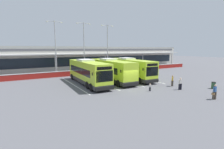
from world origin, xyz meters
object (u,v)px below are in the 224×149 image
coach_bus_leftmost (88,72)px  litter_bin (213,85)px  coach_bus_centre (129,69)px  pedestrian_with_handbag (215,92)px  lamp_post_east (107,45)px  pedestrian_in_dark_coat (172,80)px  coach_bus_left_centre (111,70)px  pedestrian_child (150,87)px  pedestrian_near_bin (180,83)px  lamp_post_centre (84,45)px  lamp_post_west (55,44)px

coach_bus_leftmost → litter_bin: size_ratio=13.15×
coach_bus_centre → pedestrian_with_handbag: size_ratio=7.55×
pedestrian_with_handbag → coach_bus_leftmost: bearing=121.3°
lamp_post_east → pedestrian_in_dark_coat: bearing=-89.2°
coach_bus_left_centre → lamp_post_east: bearing=64.0°
pedestrian_in_dark_coat → pedestrian_child: bearing=-174.1°
coach_bus_left_centre → pedestrian_in_dark_coat: bearing=-54.8°
coach_bus_left_centre → pedestrian_with_handbag: 15.41m
coach_bus_left_centre → pedestrian_near_bin: bearing=-64.1°
coach_bus_left_centre → pedestrian_child: coach_bus_left_centre is taller
coach_bus_leftmost → pedestrian_with_handbag: 16.88m
lamp_post_centre → lamp_post_east: (6.12, 0.54, 0.00)m
pedestrian_with_handbag → pedestrian_near_bin: 4.68m
coach_bus_leftmost → lamp_post_centre: bearing=71.6°
lamp_post_east → litter_bin: size_ratio=11.83×
pedestrian_with_handbag → pedestrian_in_dark_coat: (1.26, 6.63, 0.02)m
pedestrian_near_bin → coach_bus_leftmost: bearing=133.3°
pedestrian_in_dark_coat → pedestrian_near_bin: (-0.81, -1.97, 0.00)m
pedestrian_near_bin → lamp_post_west: (-11.42, 21.54, 5.42)m
coach_bus_left_centre → lamp_post_east: (5.44, 11.13, 4.50)m
coach_bus_leftmost → lamp_post_west: bearing=100.7°
coach_bus_centre → lamp_post_centre: size_ratio=1.11×
lamp_post_west → pedestrian_near_bin: bearing=-62.1°
litter_bin → coach_bus_centre: bearing=114.4°
pedestrian_in_dark_coat → lamp_post_west: bearing=122.0°
lamp_post_east → pedestrian_with_handbag: bearing=-92.2°
pedestrian_near_bin → lamp_post_centre: (-5.58, 20.66, 5.42)m
coach_bus_leftmost → pedestrian_near_bin: (9.20, -9.76, -0.91)m
pedestrian_child → litter_bin: bearing=-21.4°
coach_bus_centre → lamp_post_east: bearing=82.4°
pedestrian_child → pedestrian_with_handbag: bearing=-60.1°
lamp_post_centre → coach_bus_centre: bearing=-66.2°
pedestrian_with_handbag → litter_bin: (4.97, 2.80, -0.39)m
lamp_post_centre → lamp_post_east: bearing=5.1°
pedestrian_in_dark_coat → pedestrian_child: size_ratio=1.61×
pedestrian_in_dark_coat → litter_bin: size_ratio=1.74×
lamp_post_east → coach_bus_left_centre: bearing=-116.0°
coach_bus_leftmost → pedestrian_near_bin: size_ratio=7.55×
pedestrian_child → pedestrian_near_bin: (3.98, -1.48, 0.33)m
coach_bus_leftmost → pedestrian_in_dark_coat: size_ratio=7.55×
coach_bus_left_centre → pedestrian_with_handbag: coach_bus_left_centre is taller
pedestrian_with_handbag → litter_bin: pedestrian_with_handbag is taller
pedestrian_with_handbag → pedestrian_child: pedestrian_with_handbag is taller
coach_bus_centre → pedestrian_with_handbag: bearing=-88.1°
pedestrian_in_dark_coat → lamp_post_centre: 20.48m
coach_bus_leftmost → coach_bus_centre: size_ratio=1.00×
pedestrian_with_handbag → lamp_post_west: (-10.97, 26.20, 5.43)m
coach_bus_left_centre → coach_bus_centre: same height
lamp_post_east → lamp_post_centre: bearing=-174.9°
pedestrian_with_handbag → pedestrian_near_bin: (0.45, 4.66, 0.02)m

